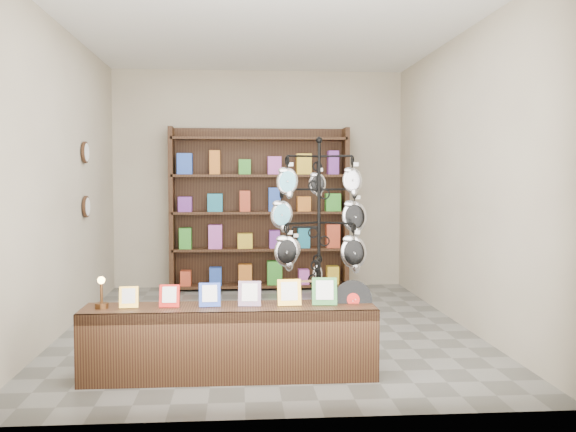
{
  "coord_description": "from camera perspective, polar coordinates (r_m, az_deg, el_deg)",
  "views": [
    {
      "loc": [
        -0.29,
        -6.44,
        1.51
      ],
      "look_at": [
        0.13,
        -1.0,
        1.19
      ],
      "focal_mm": 40.0,
      "sensor_mm": 36.0,
      "label": 1
    }
  ],
  "objects": [
    {
      "name": "front_shelf",
      "position": [
        4.99,
        -5.17,
        -11.02
      ],
      "size": [
        2.21,
        0.46,
        0.78
      ],
      "rotation": [
        0.0,
        0.0,
        -0.0
      ],
      "color": "black",
      "rests_on": "ground"
    },
    {
      "name": "ground",
      "position": [
        6.62,
        -1.85,
        -9.84
      ],
      "size": [
        5.0,
        5.0,
        0.0
      ],
      "primitive_type": "plane",
      "color": "slate",
      "rests_on": "ground"
    },
    {
      "name": "back_shelving",
      "position": [
        8.76,
        -2.55,
        0.19
      ],
      "size": [
        2.42,
        0.36,
        2.2
      ],
      "color": "black",
      "rests_on": "ground"
    },
    {
      "name": "display_tree",
      "position": [
        6.0,
        2.77,
        -0.62
      ],
      "size": [
        0.97,
        0.84,
        1.9
      ],
      "rotation": [
        0.0,
        0.0,
        -0.06
      ],
      "color": "black",
      "rests_on": "ground"
    },
    {
      "name": "wall_clocks",
      "position": [
        7.44,
        -17.54,
        3.11
      ],
      "size": [
        0.03,
        0.24,
        0.84
      ],
      "color": "black",
      "rests_on": "ground"
    },
    {
      "name": "room_envelope",
      "position": [
        6.46,
        -1.88,
        6.36
      ],
      "size": [
        5.0,
        5.0,
        5.0
      ],
      "color": "#C0B59B",
      "rests_on": "ground"
    }
  ]
}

